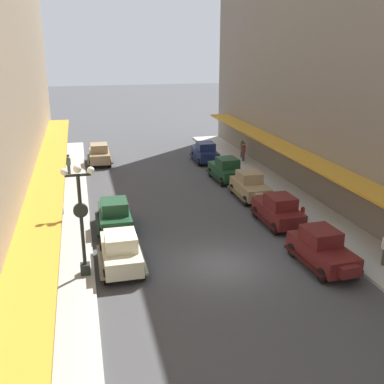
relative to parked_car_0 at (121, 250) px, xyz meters
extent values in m
plane|color=#424244|center=(4.72, -0.89, -0.94)|extent=(200.00, 200.00, 0.00)
cube|color=#B7B5AD|center=(-2.78, -0.89, -0.87)|extent=(3.00, 60.00, 0.15)
cube|color=#B7B5AD|center=(12.22, -0.89, -0.87)|extent=(3.00, 60.00, 0.15)
cube|color=orange|center=(-3.38, -0.89, 2.06)|extent=(1.80, 54.00, 0.16)
cube|color=orange|center=(12.82, -0.89, 2.06)|extent=(1.80, 54.00, 0.16)
cube|color=beige|center=(0.00, 0.03, -0.20)|extent=(1.71, 3.90, 0.80)
cube|color=beige|center=(0.00, -0.22, 0.55)|extent=(1.44, 1.70, 0.70)
cube|color=#8C9EA8|center=(0.00, -0.22, 0.55)|extent=(1.37, 1.67, 0.42)
cube|color=beige|center=(0.00, 2.16, -0.15)|extent=(0.94, 0.36, 0.52)
cube|color=#6D6856|center=(-0.95, 0.04, -0.52)|extent=(0.25, 3.51, 0.12)
cube|color=#6D6856|center=(0.95, 0.03, -0.52)|extent=(0.25, 3.51, 0.12)
cylinder|color=black|center=(-0.80, 1.40, -0.60)|extent=(0.22, 0.68, 0.68)
cylinder|color=black|center=(0.81, 1.40, -0.60)|extent=(0.22, 0.68, 0.68)
cylinder|color=black|center=(-0.81, -1.33, -0.60)|extent=(0.22, 0.68, 0.68)
cylinder|color=black|center=(0.81, -1.33, -0.60)|extent=(0.22, 0.68, 0.68)
cube|color=#591919|center=(9.48, 3.32, -0.20)|extent=(1.79, 3.94, 0.80)
cube|color=#591919|center=(9.49, 3.07, 0.55)|extent=(1.48, 1.73, 0.70)
cube|color=#8C9EA8|center=(9.49, 3.07, 0.55)|extent=(1.41, 1.70, 0.42)
cube|color=#591919|center=(9.43, 5.44, -0.15)|extent=(0.94, 0.38, 0.52)
cube|color=black|center=(8.53, 3.29, -0.52)|extent=(0.32, 3.51, 0.12)
cube|color=black|center=(10.43, 3.34, -0.52)|extent=(0.32, 3.51, 0.12)
cylinder|color=black|center=(8.64, 4.66, -0.60)|extent=(0.24, 0.69, 0.68)
cylinder|color=black|center=(10.26, 4.70, -0.60)|extent=(0.24, 0.69, 0.68)
cylinder|color=black|center=(8.71, 1.93, -0.60)|extent=(0.24, 0.69, 0.68)
cylinder|color=black|center=(10.32, 1.97, -0.60)|extent=(0.24, 0.69, 0.68)
cube|color=#591919|center=(9.32, -2.14, -0.20)|extent=(1.89, 3.98, 0.80)
cube|color=#591919|center=(9.30, -1.89, 0.55)|extent=(1.52, 1.77, 0.70)
cube|color=#8C9EA8|center=(9.30, -1.89, 0.55)|extent=(1.45, 1.73, 0.42)
cube|color=#591919|center=(9.42, -4.27, -0.15)|extent=(0.95, 0.41, 0.52)
cube|color=black|center=(10.27, -2.10, -0.52)|extent=(0.41, 3.52, 0.12)
cube|color=black|center=(8.37, -2.19, -0.52)|extent=(0.41, 3.52, 0.12)
cylinder|color=black|center=(10.19, -3.47, -0.60)|extent=(0.25, 0.69, 0.68)
cylinder|color=black|center=(8.58, -3.55, -0.60)|extent=(0.25, 0.69, 0.68)
cylinder|color=black|center=(10.05, -0.74, -0.60)|extent=(0.25, 0.69, 0.68)
cylinder|color=black|center=(8.44, -0.82, -0.60)|extent=(0.25, 0.69, 0.68)
cube|color=#997F5B|center=(0.03, 20.16, -0.20)|extent=(1.79, 3.94, 0.80)
cube|color=#997F5B|center=(0.03, 19.91, 0.55)|extent=(1.48, 1.73, 0.70)
cube|color=#8C9EA8|center=(0.03, 19.91, 0.55)|extent=(1.41, 1.70, 0.42)
cube|color=#997F5B|center=(0.08, 22.29, -0.15)|extent=(0.94, 0.38, 0.52)
cube|color=#4C3F2D|center=(-0.92, 20.18, -0.52)|extent=(0.32, 3.51, 0.12)
cube|color=#4C3F2D|center=(0.98, 20.13, -0.52)|extent=(0.32, 3.51, 0.12)
cylinder|color=black|center=(-0.74, 21.54, -0.60)|extent=(0.24, 0.68, 0.68)
cylinder|color=black|center=(0.87, 21.50, -0.60)|extent=(0.24, 0.68, 0.68)
cylinder|color=black|center=(-0.81, 18.81, -0.60)|extent=(0.24, 0.68, 0.68)
cylinder|color=black|center=(0.81, 18.77, -0.60)|extent=(0.24, 0.68, 0.68)
cube|color=#997F5B|center=(9.57, 8.10, -0.20)|extent=(1.70, 3.90, 0.80)
cube|color=#997F5B|center=(9.57, 8.35, 0.55)|extent=(1.44, 1.70, 0.70)
cube|color=#8C9EA8|center=(9.57, 8.35, 0.55)|extent=(1.37, 1.67, 0.42)
cube|color=#997F5B|center=(9.57, 5.97, -0.15)|extent=(0.94, 0.36, 0.52)
cube|color=#4C3F2D|center=(10.52, 8.10, -0.52)|extent=(0.24, 3.51, 0.12)
cube|color=#4C3F2D|center=(8.62, 8.10, -0.52)|extent=(0.24, 3.51, 0.12)
cylinder|color=black|center=(10.38, 6.74, -0.60)|extent=(0.22, 0.68, 0.68)
cylinder|color=black|center=(8.76, 6.74, -0.60)|extent=(0.22, 0.68, 0.68)
cylinder|color=black|center=(10.38, 9.47, -0.60)|extent=(0.22, 0.68, 0.68)
cylinder|color=black|center=(8.76, 9.47, -0.60)|extent=(0.22, 0.68, 0.68)
cube|color=#193D23|center=(9.31, 12.62, -0.20)|extent=(1.88, 3.97, 0.80)
cube|color=#193D23|center=(9.32, 12.37, 0.55)|extent=(1.52, 1.76, 0.70)
cube|color=#8C9EA8|center=(9.32, 12.37, 0.55)|extent=(1.44, 1.73, 0.42)
cube|color=#193D23|center=(9.21, 14.75, -0.15)|extent=(0.95, 0.40, 0.52)
cube|color=black|center=(8.36, 12.58, -0.52)|extent=(0.40, 3.52, 0.12)
cube|color=black|center=(10.25, 12.66, -0.52)|extent=(0.40, 3.52, 0.12)
cylinder|color=black|center=(8.44, 13.95, -0.60)|extent=(0.25, 0.69, 0.68)
cylinder|color=black|center=(10.05, 14.02, -0.60)|extent=(0.25, 0.69, 0.68)
cylinder|color=black|center=(8.56, 11.22, -0.60)|extent=(0.25, 0.69, 0.68)
cylinder|color=black|center=(10.17, 11.29, -0.60)|extent=(0.25, 0.69, 0.68)
cube|color=#193D23|center=(0.10, 4.83, -0.20)|extent=(1.73, 3.91, 0.80)
cube|color=#193D23|center=(0.10, 4.58, 0.55)|extent=(1.45, 1.71, 0.70)
cube|color=#8C9EA8|center=(0.10, 4.58, 0.55)|extent=(1.38, 1.68, 0.42)
cube|color=#193D23|center=(0.11, 6.96, -0.15)|extent=(0.94, 0.37, 0.52)
cube|color=black|center=(-0.85, 4.84, -0.52)|extent=(0.27, 3.51, 0.12)
cube|color=black|center=(1.05, 4.82, -0.52)|extent=(0.27, 3.51, 0.12)
cylinder|color=black|center=(-0.70, 6.20, -0.60)|extent=(0.23, 0.68, 0.68)
cylinder|color=black|center=(0.92, 6.19, -0.60)|extent=(0.23, 0.68, 0.68)
cylinder|color=black|center=(-0.72, 3.47, -0.60)|extent=(0.23, 0.68, 0.68)
cylinder|color=black|center=(0.89, 3.46, -0.60)|extent=(0.23, 0.68, 0.68)
cube|color=#19234C|center=(9.25, 18.60, -0.20)|extent=(1.81, 3.95, 0.80)
cube|color=#19234C|center=(9.24, 18.35, 0.55)|extent=(1.49, 1.74, 0.70)
cube|color=#8C9EA8|center=(9.24, 18.35, 0.55)|extent=(1.41, 1.70, 0.42)
cube|color=#19234C|center=(9.31, 20.72, -0.15)|extent=(0.94, 0.39, 0.52)
cube|color=black|center=(8.30, 18.62, -0.52)|extent=(0.34, 3.52, 0.12)
cube|color=black|center=(10.20, 18.57, -0.52)|extent=(0.34, 3.52, 0.12)
cylinder|color=black|center=(8.48, 19.98, -0.60)|extent=(0.24, 0.69, 0.68)
cylinder|color=black|center=(10.10, 19.94, -0.60)|extent=(0.24, 0.69, 0.68)
cylinder|color=black|center=(8.41, 17.25, -0.60)|extent=(0.24, 0.69, 0.68)
cylinder|color=black|center=(10.02, 17.21, -0.60)|extent=(0.24, 0.69, 0.68)
cube|color=black|center=(-1.68, -0.47, -0.54)|extent=(0.44, 0.44, 0.50)
cylinder|color=black|center=(-1.68, -0.47, 1.81)|extent=(0.16, 0.16, 4.20)
cube|color=black|center=(-1.68, -0.47, 3.91)|extent=(1.10, 0.10, 0.10)
sphere|color=white|center=(-2.23, -0.47, 4.09)|extent=(0.32, 0.32, 0.32)
sphere|color=white|center=(-1.13, -0.47, 4.09)|extent=(0.32, 0.32, 0.32)
sphere|color=white|center=(-1.68, -0.47, 4.19)|extent=(0.36, 0.36, 0.36)
cylinder|color=black|center=(-1.68, -0.47, 2.31)|extent=(0.64, 0.18, 0.64)
cylinder|color=silver|center=(-1.68, -0.37, 2.31)|extent=(0.56, 0.02, 0.56)
cylinder|color=#B21E19|center=(11.07, 3.29, -0.44)|extent=(0.24, 0.24, 0.70)
sphere|color=#B21E19|center=(11.07, 3.29, -0.07)|extent=(0.20, 0.20, 0.20)
cylinder|color=slate|center=(-3.77, 0.23, -0.37)|extent=(0.24, 0.24, 0.85)
cube|color=#4C724C|center=(-3.77, 0.23, 0.34)|extent=(0.36, 0.22, 0.56)
sphere|color=beige|center=(-3.77, 0.23, 0.74)|extent=(0.22, 0.22, 0.22)
cylinder|color=black|center=(-3.77, 0.23, 0.86)|extent=(0.28, 0.28, 0.04)
cylinder|color=#4C4238|center=(-2.55, 16.49, -0.37)|extent=(0.24, 0.24, 0.85)
cube|color=#4C724C|center=(-2.55, 16.49, 0.34)|extent=(0.36, 0.22, 0.56)
sphere|color=tan|center=(-2.55, 16.49, 0.74)|extent=(0.22, 0.22, 0.22)
cylinder|color=black|center=(-2.55, 16.49, 0.86)|extent=(0.28, 0.28, 0.04)
cylinder|color=slate|center=(-2.93, 7.69, -0.37)|extent=(0.24, 0.24, 0.85)
cube|color=maroon|center=(-2.93, 7.69, 0.34)|extent=(0.36, 0.22, 0.56)
sphere|color=beige|center=(-2.93, 7.69, 0.74)|extent=(0.22, 0.22, 0.22)
cylinder|color=#2D2D33|center=(12.86, 18.85, -0.37)|extent=(0.24, 0.24, 0.85)
cube|color=#4C724C|center=(12.86, 18.85, 0.34)|extent=(0.36, 0.22, 0.56)
sphere|color=#9E7051|center=(12.86, 18.85, 0.74)|extent=(0.22, 0.22, 0.22)
cylinder|color=#4C4238|center=(12.50, 17.51, -0.37)|extent=(0.24, 0.24, 0.85)
cube|color=maroon|center=(12.50, 17.51, 0.34)|extent=(0.36, 0.22, 0.56)
sphere|color=tan|center=(12.50, 17.51, 0.74)|extent=(0.22, 0.22, 0.22)
cylinder|color=black|center=(12.50, 17.51, 0.86)|extent=(0.28, 0.28, 0.04)
camera|label=1|loc=(-1.41, -19.68, 9.27)|focal=42.49mm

